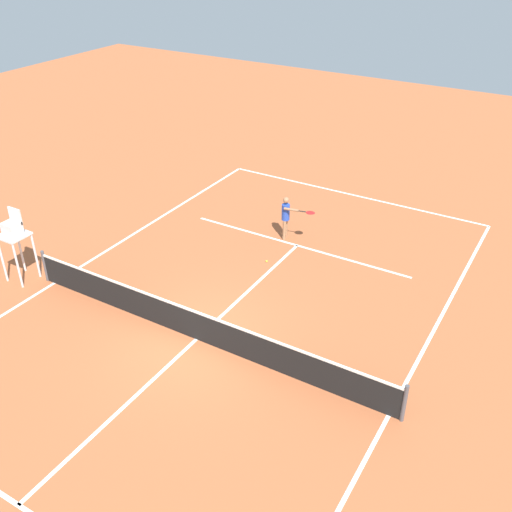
{
  "coord_description": "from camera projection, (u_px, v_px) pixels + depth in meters",
  "views": [
    {
      "loc": [
        -7.8,
        9.96,
        10.13
      ],
      "look_at": [
        0.19,
        -3.51,
        0.8
      ],
      "focal_mm": 40.85,
      "sensor_mm": 36.0,
      "label": 1
    }
  ],
  "objects": [
    {
      "name": "court_lines",
      "position": [
        197.0,
        339.0,
        15.96
      ],
      "size": [
        11.1,
        22.03,
        0.01
      ],
      "color": "white",
      "rests_on": "ground"
    },
    {
      "name": "tennis_net",
      "position": [
        196.0,
        325.0,
        15.71
      ],
      "size": [
        11.7,
        0.1,
        1.07
      ],
      "color": "#4C4C51",
      "rests_on": "ground"
    },
    {
      "name": "tennis_ball",
      "position": [
        267.0,
        261.0,
        19.44
      ],
      "size": [
        0.07,
        0.07,
        0.07
      ],
      "primitive_type": "sphere",
      "color": "#CCE033",
      "rests_on": "ground"
    },
    {
      "name": "player_serving",
      "position": [
        287.0,
        215.0,
        20.37
      ],
      "size": [
        1.28,
        0.45,
        1.61
      ],
      "rotation": [
        0.0,
        0.0,
        1.74
      ],
      "color": "#9E704C",
      "rests_on": "ground"
    },
    {
      "name": "umpire_chair",
      "position": [
        14.0,
        234.0,
        17.78
      ],
      "size": [
        0.8,
        0.8,
        2.41
      ],
      "color": "silver",
      "rests_on": "ground"
    },
    {
      "name": "ground_plane",
      "position": [
        197.0,
        339.0,
        15.96
      ],
      "size": [
        60.0,
        60.0,
        0.0
      ],
      "primitive_type": "plane",
      "color": "#AD5933"
    }
  ]
}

